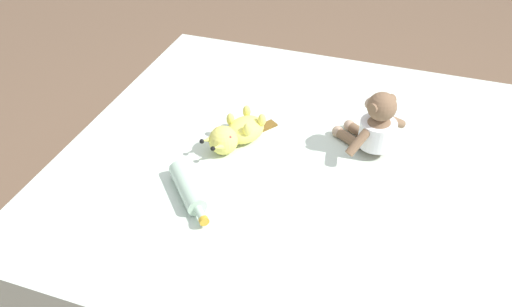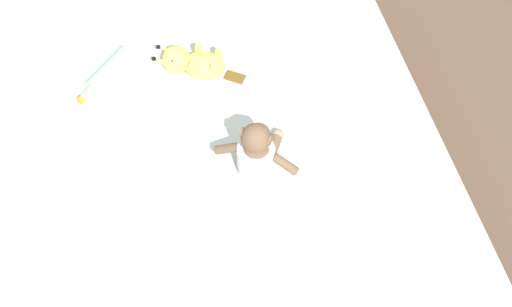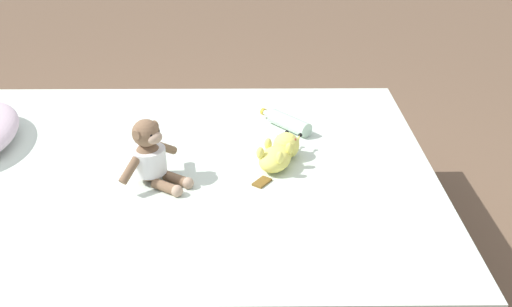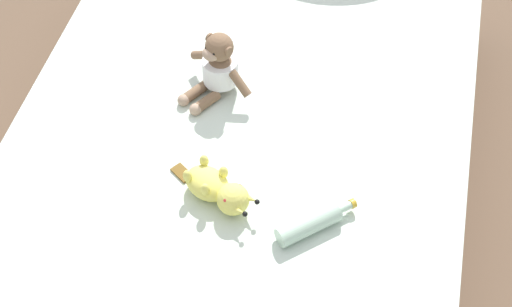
% 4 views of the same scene
% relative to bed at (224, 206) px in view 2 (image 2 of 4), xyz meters
% --- Properties ---
extents(ground_plane, '(16.00, 16.00, 0.00)m').
position_rel_bed_xyz_m(ground_plane, '(0.00, 0.00, -0.24)').
color(ground_plane, brown).
extents(bed, '(1.54, 2.05, 0.49)m').
position_rel_bed_xyz_m(bed, '(0.00, 0.00, 0.00)').
color(bed, brown).
rests_on(bed, ground_plane).
extents(plush_monkey, '(0.26, 0.25, 0.24)m').
position_rel_bed_xyz_m(plush_monkey, '(-0.12, 0.02, 0.34)').
color(plush_monkey, brown).
rests_on(plush_monkey, bed).
extents(plush_yellow_creature, '(0.32, 0.20, 0.10)m').
position_rel_bed_xyz_m(plush_yellow_creature, '(0.00, -0.43, 0.29)').
color(plush_yellow_creature, '#EAE066').
rests_on(plush_yellow_creature, bed).
extents(glass_bottle, '(0.23, 0.21, 0.06)m').
position_rel_bed_xyz_m(glass_bottle, '(0.30, -0.48, 0.28)').
color(glass_bottle, '#B2D1B7').
rests_on(glass_bottle, bed).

